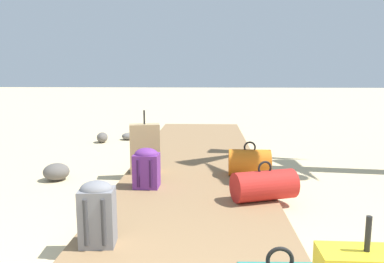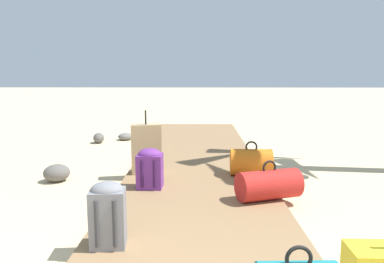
{
  "view_description": "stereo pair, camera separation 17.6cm",
  "coord_description": "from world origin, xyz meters",
  "px_view_note": "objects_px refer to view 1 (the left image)",
  "views": [
    {
      "loc": [
        0.18,
        -0.63,
        1.48
      ],
      "look_at": [
        -0.06,
        5.13,
        0.55
      ],
      "focal_mm": 35.2,
      "sensor_mm": 36.0,
      "label": 1
    },
    {
      "loc": [
        0.01,
        -0.64,
        1.48
      ],
      "look_at": [
        -0.06,
        5.13,
        0.55
      ],
      "focal_mm": 35.2,
      "sensor_mm": 36.0,
      "label": 2
    }
  ],
  "objects_px": {
    "backpack_purple": "(146,167)",
    "suitcase_tan": "(145,149)",
    "backpack_grey": "(97,212)",
    "duffel_bag_orange": "(249,163)",
    "duffel_bag_red": "(264,185)"
  },
  "relations": [
    {
      "from": "duffel_bag_red",
      "to": "backpack_purple",
      "type": "bearing_deg",
      "value": 163.63
    },
    {
      "from": "duffel_bag_red",
      "to": "suitcase_tan",
      "type": "distance_m",
      "value": 1.84
    },
    {
      "from": "duffel_bag_orange",
      "to": "backpack_grey",
      "type": "distance_m",
      "value": 2.56
    },
    {
      "from": "backpack_purple",
      "to": "duffel_bag_red",
      "type": "distance_m",
      "value": 1.42
    },
    {
      "from": "backpack_purple",
      "to": "suitcase_tan",
      "type": "xyz_separation_m",
      "value": [
        -0.13,
        0.67,
        0.09
      ]
    },
    {
      "from": "duffel_bag_orange",
      "to": "backpack_grey",
      "type": "relative_size",
      "value": 1.05
    },
    {
      "from": "duffel_bag_red",
      "to": "backpack_grey",
      "type": "height_order",
      "value": "backpack_grey"
    },
    {
      "from": "duffel_bag_orange",
      "to": "backpack_grey",
      "type": "height_order",
      "value": "backpack_grey"
    },
    {
      "from": "backpack_purple",
      "to": "duffel_bag_orange",
      "type": "bearing_deg",
      "value": 23.58
    },
    {
      "from": "duffel_bag_red",
      "to": "suitcase_tan",
      "type": "height_order",
      "value": "suitcase_tan"
    },
    {
      "from": "duffel_bag_red",
      "to": "duffel_bag_orange",
      "type": "bearing_deg",
      "value": 93.42
    },
    {
      "from": "suitcase_tan",
      "to": "backpack_grey",
      "type": "bearing_deg",
      "value": -90.4
    },
    {
      "from": "backpack_purple",
      "to": "suitcase_tan",
      "type": "distance_m",
      "value": 0.68
    },
    {
      "from": "duffel_bag_orange",
      "to": "duffel_bag_red",
      "type": "bearing_deg",
      "value": -86.58
    },
    {
      "from": "duffel_bag_orange",
      "to": "suitcase_tan",
      "type": "xyz_separation_m",
      "value": [
        -1.43,
        0.1,
        0.16
      ]
    }
  ]
}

